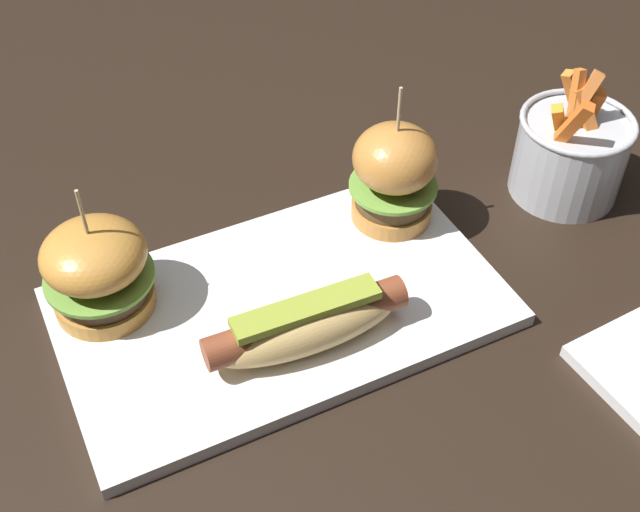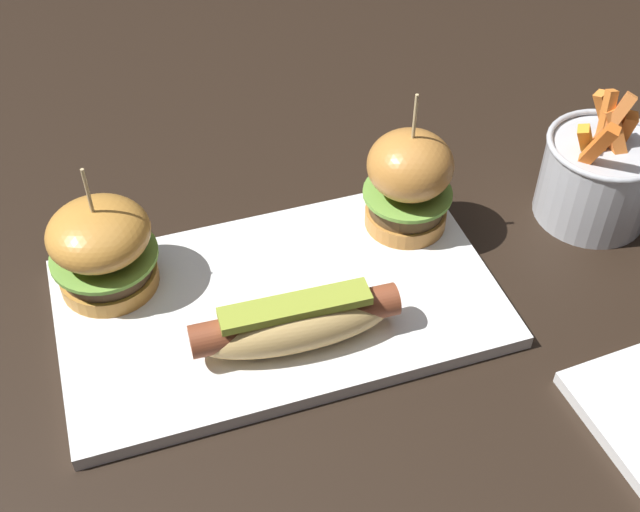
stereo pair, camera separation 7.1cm
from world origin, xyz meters
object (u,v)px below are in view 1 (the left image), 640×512
(platter_main, at_px, (281,307))
(hot_dog, at_px, (302,326))
(slider_right, at_px, (394,174))
(fries_bucket, at_px, (570,153))
(slider_left, at_px, (97,269))

(platter_main, xyz_separation_m, hot_dog, (-0.00, -0.05, 0.03))
(slider_right, distance_m, fries_bucket, 0.19)
(slider_left, height_order, fries_bucket, slider_left)
(fries_bucket, bearing_deg, slider_left, 175.55)
(platter_main, height_order, fries_bucket, fries_bucket)
(hot_dog, xyz_separation_m, slider_right, (0.15, 0.11, 0.03))
(slider_left, xyz_separation_m, slider_right, (0.29, -0.01, 0.01))
(slider_left, bearing_deg, fries_bucket, -4.45)
(platter_main, bearing_deg, slider_right, 21.64)
(hot_dog, bearing_deg, slider_right, 36.70)
(hot_dog, height_order, fries_bucket, fries_bucket)
(slider_left, distance_m, slider_right, 0.29)
(platter_main, height_order, slider_right, slider_right)
(platter_main, xyz_separation_m, slider_right, (0.15, 0.06, 0.06))
(slider_left, xyz_separation_m, fries_bucket, (0.48, -0.04, -0.01))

